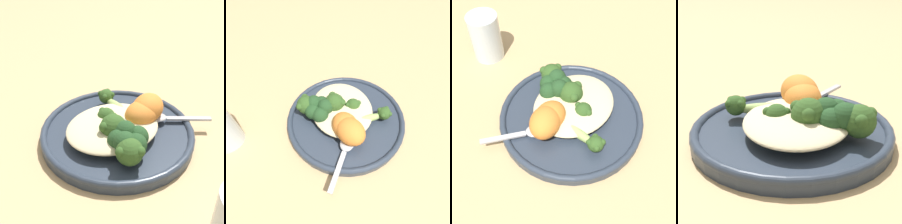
% 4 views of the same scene
% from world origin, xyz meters
% --- Properties ---
extents(ground_plane, '(4.00, 4.00, 0.00)m').
position_xyz_m(ground_plane, '(0.00, 0.00, 0.00)').
color(ground_plane, tan).
extents(plate, '(0.26, 0.26, 0.02)m').
position_xyz_m(plate, '(-0.00, -0.00, 0.01)').
color(plate, '#2D3847').
rests_on(plate, ground_plane).
extents(quinoa_mound, '(0.16, 0.13, 0.02)m').
position_xyz_m(quinoa_mound, '(-0.01, -0.01, 0.03)').
color(quinoa_mound, beige).
rests_on(quinoa_mound, plate).
extents(broccoli_stalk_0, '(0.03, 0.12, 0.03)m').
position_xyz_m(broccoli_stalk_0, '(0.03, 0.05, 0.03)').
color(broccoli_stalk_0, '#9EBC66').
rests_on(broccoli_stalk_0, plate).
extents(broccoli_stalk_1, '(0.08, 0.06, 0.03)m').
position_xyz_m(broccoli_stalk_1, '(-0.00, 0.01, 0.04)').
color(broccoli_stalk_1, '#9EBC66').
rests_on(broccoli_stalk_1, plate).
extents(broccoli_stalk_2, '(0.10, 0.05, 0.04)m').
position_xyz_m(broccoli_stalk_2, '(-0.01, -0.02, 0.04)').
color(broccoli_stalk_2, '#9EBC66').
rests_on(broccoli_stalk_2, plate).
extents(broccoli_stalk_3, '(0.09, 0.10, 0.04)m').
position_xyz_m(broccoli_stalk_3, '(-0.02, -0.07, 0.04)').
color(broccoli_stalk_3, '#9EBC66').
rests_on(broccoli_stalk_3, plate).
extents(sweet_potato_chunk_0, '(0.08, 0.07, 0.05)m').
position_xyz_m(sweet_potato_chunk_0, '(0.06, -0.01, 0.05)').
color(sweet_potato_chunk_0, orange).
rests_on(sweet_potato_chunk_0, plate).
extents(sweet_potato_chunk_1, '(0.07, 0.06, 0.04)m').
position_xyz_m(sweet_potato_chunk_1, '(0.04, -0.01, 0.04)').
color(sweet_potato_chunk_1, orange).
rests_on(sweet_potato_chunk_1, plate).
extents(kale_tuft, '(0.06, 0.06, 0.04)m').
position_xyz_m(kale_tuft, '(-0.02, -0.06, 0.04)').
color(kale_tuft, '#234723').
rests_on(kale_tuft, plate).
extents(spoon, '(0.11, 0.08, 0.01)m').
position_xyz_m(spoon, '(0.08, -0.02, 0.03)').
color(spoon, '#B7B7BC').
rests_on(spoon, plate).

